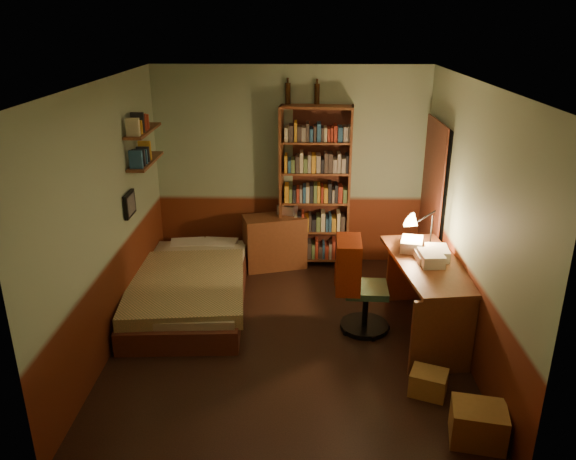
{
  "coord_description": "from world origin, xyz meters",
  "views": [
    {
      "loc": [
        0.11,
        -5.11,
        3.15
      ],
      "look_at": [
        0.0,
        0.25,
        1.1
      ],
      "focal_mm": 35.0,
      "sensor_mm": 36.0,
      "label": 1
    }
  ],
  "objects_px": {
    "bookshelf": "(315,189)",
    "desk_lamp": "(432,220)",
    "bed": "(190,276)",
    "cardboard_box_a": "(478,424)",
    "office_chair": "(367,282)",
    "cardboard_box_b": "(428,383)",
    "desk": "(426,298)",
    "mini_stereo": "(287,209)",
    "dresser": "(275,242)"
  },
  "relations": [
    {
      "from": "bookshelf",
      "to": "desk_lamp",
      "type": "bearing_deg",
      "value": -41.29
    },
    {
      "from": "bed",
      "to": "dresser",
      "type": "xyz_separation_m",
      "value": [
        0.94,
        1.02,
        0.02
      ]
    },
    {
      "from": "desk",
      "to": "cardboard_box_a",
      "type": "relative_size",
      "value": 3.67
    },
    {
      "from": "bookshelf",
      "to": "cardboard_box_b",
      "type": "xyz_separation_m",
      "value": [
        0.95,
        -2.78,
        -0.95
      ]
    },
    {
      "from": "bed",
      "to": "mini_stereo",
      "type": "xyz_separation_m",
      "value": [
        1.1,
        1.15,
        0.43
      ]
    },
    {
      "from": "bookshelf",
      "to": "desk",
      "type": "height_order",
      "value": "bookshelf"
    },
    {
      "from": "cardboard_box_b",
      "to": "office_chair",
      "type": "bearing_deg",
      "value": 112.11
    },
    {
      "from": "bed",
      "to": "cardboard_box_a",
      "type": "xyz_separation_m",
      "value": [
        2.68,
        -2.26,
        -0.18
      ]
    },
    {
      "from": "bed",
      "to": "desk",
      "type": "height_order",
      "value": "desk"
    },
    {
      "from": "bed",
      "to": "cardboard_box_a",
      "type": "height_order",
      "value": "bed"
    },
    {
      "from": "cardboard_box_a",
      "to": "cardboard_box_b",
      "type": "bearing_deg",
      "value": 113.71
    },
    {
      "from": "dresser",
      "to": "cardboard_box_b",
      "type": "height_order",
      "value": "dresser"
    },
    {
      "from": "mini_stereo",
      "to": "desk",
      "type": "bearing_deg",
      "value": -29.69
    },
    {
      "from": "dresser",
      "to": "cardboard_box_a",
      "type": "xyz_separation_m",
      "value": [
        1.74,
        -3.28,
        -0.2
      ]
    },
    {
      "from": "dresser",
      "to": "mini_stereo",
      "type": "xyz_separation_m",
      "value": [
        0.17,
        0.12,
        0.41
      ]
    },
    {
      "from": "office_chair",
      "to": "cardboard_box_b",
      "type": "distance_m",
      "value": 1.27
    },
    {
      "from": "cardboard_box_a",
      "to": "bed",
      "type": "bearing_deg",
      "value": 139.84
    },
    {
      "from": "mini_stereo",
      "to": "cardboard_box_b",
      "type": "bearing_deg",
      "value": -44.59
    },
    {
      "from": "desk",
      "to": "cardboard_box_b",
      "type": "relative_size",
      "value": 4.9
    },
    {
      "from": "dresser",
      "to": "office_chair",
      "type": "xyz_separation_m",
      "value": [
        1.03,
        -1.59,
        0.2
      ]
    },
    {
      "from": "bookshelf",
      "to": "cardboard_box_a",
      "type": "xyz_separation_m",
      "value": [
        1.21,
        -3.37,
        -0.91
      ]
    },
    {
      "from": "desk",
      "to": "office_chair",
      "type": "bearing_deg",
      "value": 167.88
    },
    {
      "from": "mini_stereo",
      "to": "dresser",
      "type": "bearing_deg",
      "value": -122.66
    },
    {
      "from": "bookshelf",
      "to": "dresser",
      "type": "bearing_deg",
      "value": -165.34
    },
    {
      "from": "office_chair",
      "to": "dresser",
      "type": "bearing_deg",
      "value": 125.72
    },
    {
      "from": "mini_stereo",
      "to": "cardboard_box_a",
      "type": "distance_m",
      "value": 3.8
    },
    {
      "from": "bookshelf",
      "to": "cardboard_box_a",
      "type": "bearing_deg",
      "value": -64.7
    },
    {
      "from": "bookshelf",
      "to": "cardboard_box_b",
      "type": "bearing_deg",
      "value": -65.57
    },
    {
      "from": "bookshelf",
      "to": "desk",
      "type": "xyz_separation_m",
      "value": [
        1.12,
        -1.73,
        -0.65
      ]
    },
    {
      "from": "bookshelf",
      "to": "cardboard_box_a",
      "type": "relative_size",
      "value": 5.12
    },
    {
      "from": "desk_lamp",
      "to": "desk",
      "type": "bearing_deg",
      "value": -82.48
    },
    {
      "from": "mini_stereo",
      "to": "cardboard_box_b",
      "type": "relative_size",
      "value": 0.74
    },
    {
      "from": "desk",
      "to": "desk_lamp",
      "type": "height_order",
      "value": "desk_lamp"
    },
    {
      "from": "bookshelf",
      "to": "bed",
      "type": "bearing_deg",
      "value": -137.35
    },
    {
      "from": "bookshelf",
      "to": "desk",
      "type": "distance_m",
      "value": 2.17
    },
    {
      "from": "mini_stereo",
      "to": "office_chair",
      "type": "distance_m",
      "value": 1.94
    },
    {
      "from": "bookshelf",
      "to": "cardboard_box_b",
      "type": "relative_size",
      "value": 6.84
    },
    {
      "from": "desk_lamp",
      "to": "bed",
      "type": "bearing_deg",
      "value": -163.9
    },
    {
      "from": "desk_lamp",
      "to": "cardboard_box_a",
      "type": "bearing_deg",
      "value": -70.09
    },
    {
      "from": "mini_stereo",
      "to": "desk",
      "type": "height_order",
      "value": "mini_stereo"
    },
    {
      "from": "bookshelf",
      "to": "cardboard_box_b",
      "type": "height_order",
      "value": "bookshelf"
    },
    {
      "from": "bed",
      "to": "bookshelf",
      "type": "distance_m",
      "value": 1.98
    },
    {
      "from": "bed",
      "to": "cardboard_box_b",
      "type": "relative_size",
      "value": 7.25
    },
    {
      "from": "office_chair",
      "to": "cardboard_box_b",
      "type": "relative_size",
      "value": 3.57
    },
    {
      "from": "mini_stereo",
      "to": "cardboard_box_a",
      "type": "relative_size",
      "value": 0.55
    },
    {
      "from": "bed",
      "to": "desk",
      "type": "bearing_deg",
      "value": -16.34
    },
    {
      "from": "bed",
      "to": "bookshelf",
      "type": "height_order",
      "value": "bookshelf"
    },
    {
      "from": "bookshelf",
      "to": "office_chair",
      "type": "bearing_deg",
      "value": -67.74
    },
    {
      "from": "desk_lamp",
      "to": "cardboard_box_b",
      "type": "relative_size",
      "value": 1.91
    },
    {
      "from": "cardboard_box_a",
      "to": "mini_stereo",
      "type": "bearing_deg",
      "value": 114.77
    }
  ]
}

